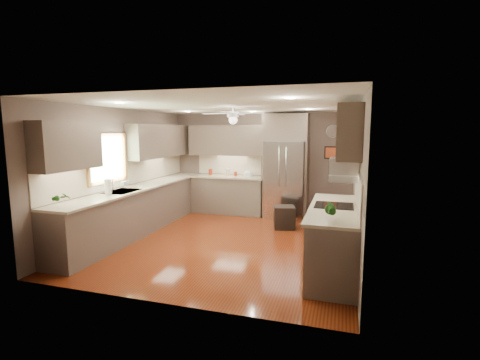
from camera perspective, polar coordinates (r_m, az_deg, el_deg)
The scene contains 27 objects.
floor at distance 6.65m, azimuth -1.89°, elevation -9.95°, with size 5.00×5.00×0.00m, color #4E1A0A.
ceiling at distance 6.34m, azimuth -2.00°, elevation 12.08°, with size 5.00×5.00×0.00m, color white.
wall_back at distance 8.77m, azimuth 3.30°, elevation 2.75°, with size 4.50×4.50×0.00m, color #64534C.
wall_front at distance 4.12m, azimuth -13.18°, elevation -3.39°, with size 4.50×4.50×0.00m, color #64534C.
wall_left at distance 7.40m, azimuth -18.68°, elevation 1.38°, with size 5.00×5.00×0.00m, color #64534C.
wall_right at distance 6.05m, azimuth 18.69°, elevation -0.01°, with size 5.00×5.00×0.00m, color #64534C.
canister_a at distance 8.90m, azimuth -4.86°, elevation 1.32°, with size 0.10×0.10×0.16m, color maroon.
canister_c at distance 8.69m, azimuth -1.99°, elevation 1.26°, with size 0.11×0.11×0.18m, color #C5AD93.
canister_d at distance 8.63m, azimuth -0.75°, elevation 1.02°, with size 0.07×0.07×0.11m, color maroon.
soap_bottle at distance 7.15m, azimuth -18.28°, elevation -0.51°, with size 0.09×0.09×0.20m, color white.
potted_plant_left at distance 5.77m, azimuth -27.22°, elevation -2.56°, with size 0.15×0.10×0.28m, color #1D4F16.
potted_plant_right at distance 4.48m, azimuth 14.66°, elevation -4.60°, with size 0.17×0.13×0.30m, color #1D4F16.
bowl at distance 8.60m, azimuth 1.33°, elevation 0.78°, with size 0.24×0.24×0.06m, color #C5AD93.
left_run at distance 7.48m, azimuth -15.90°, elevation -4.38°, with size 0.65×4.70×1.45m.
back_run at distance 8.79m, azimuth -1.80°, elevation -2.27°, with size 1.85×0.65×1.45m.
uppers at distance 7.25m, azimuth -5.75°, elevation 6.56°, with size 4.50×4.70×0.95m.
window at distance 6.96m, azimuth -20.97°, elevation 3.36°, with size 0.05×1.12×0.92m.
sink at distance 6.87m, azimuth -18.79°, elevation -2.01°, with size 0.50×0.70×0.32m.
refrigerator at distance 8.30m, azimuth 7.45°, elevation 1.98°, with size 1.06×0.75×2.45m.
right_run at distance 5.42m, azimuth 15.17°, elevation -9.05°, with size 0.70×2.20×1.45m.
microwave at distance 5.47m, azimuth 16.63°, elevation 1.70°, with size 0.43×0.55×0.34m.
ceiling_fan at distance 6.62m, azimuth -1.14°, elevation 10.45°, with size 1.18×1.18×0.32m.
recessed_lights at distance 6.73m, azimuth -1.21°, elevation 11.79°, with size 2.84×3.14×0.01m.
wall_clock at distance 8.48m, azimuth 15.00°, elevation 7.73°, with size 0.30×0.03×0.30m.
framed_print at distance 8.49m, azimuth 14.88°, elevation 4.36°, with size 0.36×0.03×0.30m.
stool at distance 7.49m, azimuth 7.29°, elevation -6.06°, with size 0.52×0.52×0.49m.
paper_towel at distance 6.53m, azimuth -20.84°, elevation -1.06°, with size 0.12×0.12×0.29m.
Camera 1 is at (2.03, -5.99, 2.05)m, focal length 26.00 mm.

